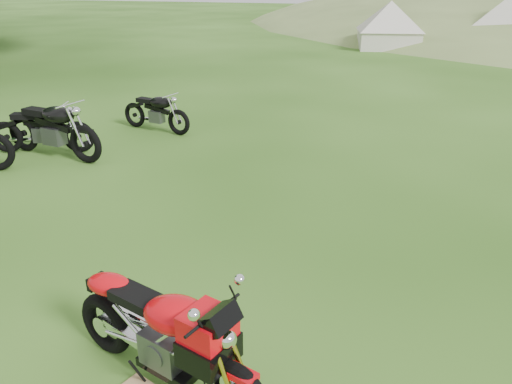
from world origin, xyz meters
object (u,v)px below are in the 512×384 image
(vintage_moto_d, at_px, (41,127))
(sport_motorcycle, at_px, (162,327))
(vintage_moto_c, at_px, (52,127))
(tent_left, at_px, (390,23))
(vintage_moto_b, at_px, (156,111))

(vintage_moto_d, bearing_deg, sport_motorcycle, -61.57)
(vintage_moto_d, bearing_deg, vintage_moto_c, -39.92)
(sport_motorcycle, relative_size, tent_left, 0.71)
(sport_motorcycle, bearing_deg, vintage_moto_c, 152.69)
(sport_motorcycle, bearing_deg, vintage_moto_b, 135.72)
(sport_motorcycle, xyz_separation_m, vintage_moto_c, (-4.55, 4.39, 0.00))
(vintage_moto_b, distance_m, vintage_moto_c, 2.29)
(sport_motorcycle, distance_m, vintage_moto_c, 6.32)
(sport_motorcycle, distance_m, vintage_moto_d, 6.68)
(sport_motorcycle, xyz_separation_m, vintage_moto_d, (-4.91, 4.53, -0.07))
(sport_motorcycle, relative_size, vintage_moto_d, 1.01)
(vintage_moto_b, distance_m, tent_left, 15.83)
(sport_motorcycle, bearing_deg, tent_left, 106.60)
(vintage_moto_c, relative_size, tent_left, 0.82)
(vintage_moto_c, bearing_deg, vintage_moto_b, 73.14)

